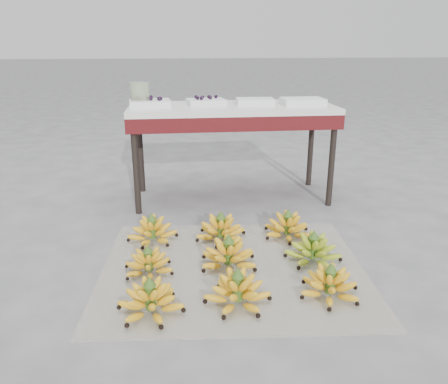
{
  "coord_description": "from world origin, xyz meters",
  "views": [
    {
      "loc": [
        -0.23,
        -1.87,
        1.03
      ],
      "look_at": [
        0.03,
        0.34,
        0.27
      ],
      "focal_mm": 35.0,
      "sensor_mm": 36.0,
      "label": 1
    }
  ],
  "objects": [
    {
      "name": "bunch_back_center",
      "position": [
        0.01,
        0.31,
        0.06
      ],
      "size": [
        0.34,
        0.34,
        0.17
      ],
      "rotation": [
        0.0,
        0.0,
        0.25
      ],
      "color": "yellow",
      "rests_on": "newspaper_mat"
    },
    {
      "name": "ground",
      "position": [
        0.0,
        0.0,
        0.0
      ],
      "size": [
        60.0,
        60.0,
        0.0
      ],
      "primitive_type": "plane",
      "color": "#5C5C5E",
      "rests_on": "ground"
    },
    {
      "name": "tray_left",
      "position": [
        -0.01,
        1.03,
        0.67
      ],
      "size": [
        0.27,
        0.21,
        0.06
      ],
      "color": "silver",
      "rests_on": "vendor_table"
    },
    {
      "name": "bunch_mid_left",
      "position": [
        -0.37,
        -0.02,
        0.06
      ],
      "size": [
        0.29,
        0.29,
        0.15
      ],
      "rotation": [
        0.0,
        0.0,
        0.27
      ],
      "color": "yellow",
      "rests_on": "newspaper_mat"
    },
    {
      "name": "tray_far_left",
      "position": [
        -0.37,
        1.0,
        0.67
      ],
      "size": [
        0.27,
        0.21,
        0.07
      ],
      "color": "silver",
      "rests_on": "vendor_table"
    },
    {
      "name": "glass_jar",
      "position": [
        -0.43,
        1.0,
        0.72
      ],
      "size": [
        0.13,
        0.13,
        0.15
      ],
      "primitive_type": "cylinder",
      "rotation": [
        0.0,
        0.0,
        -0.09
      ],
      "color": "beige",
      "rests_on": "vendor_table"
    },
    {
      "name": "bunch_front_center",
      "position": [
        0.01,
        -0.32,
        0.06
      ],
      "size": [
        0.34,
        0.34,
        0.17
      ],
      "rotation": [
        0.0,
        0.0,
        -0.27
      ],
      "color": "yellow",
      "rests_on": "newspaper_mat"
    },
    {
      "name": "bunch_mid_right",
      "position": [
        0.43,
        0.0,
        0.06
      ],
      "size": [
        0.35,
        0.35,
        0.17
      ],
      "rotation": [
        0.0,
        0.0,
        0.35
      ],
      "color": "olive",
      "rests_on": "newspaper_mat"
    },
    {
      "name": "bunch_front_right",
      "position": [
        0.41,
        -0.31,
        0.06
      ],
      "size": [
        0.28,
        0.28,
        0.16
      ],
      "rotation": [
        0.0,
        0.0,
        -0.07
      ],
      "color": "yellow",
      "rests_on": "newspaper_mat"
    },
    {
      "name": "newspaper_mat",
      "position": [
        0.03,
        -0.02,
        0.0
      ],
      "size": [
        1.33,
        1.15,
        0.01
      ],
      "primitive_type": "cube",
      "rotation": [
        0.0,
        0.0,
        -0.08
      ],
      "color": "white",
      "rests_on": "ground"
    },
    {
      "name": "bunch_mid_center",
      "position": [
        0.01,
        -0.0,
        0.06
      ],
      "size": [
        0.36,
        0.36,
        0.17
      ],
      "rotation": [
        0.0,
        0.0,
        0.34
      ],
      "color": "yellow",
      "rests_on": "newspaper_mat"
    },
    {
      "name": "bunch_front_left",
      "position": [
        -0.35,
        -0.35,
        0.06
      ],
      "size": [
        0.35,
        0.35,
        0.16
      ],
      "rotation": [
        0.0,
        0.0,
        -0.41
      ],
      "color": "yellow",
      "rests_on": "newspaper_mat"
    },
    {
      "name": "vendor_table",
      "position": [
        0.16,
        1.0,
        0.57
      ],
      "size": [
        1.34,
        0.54,
        0.65
      ],
      "color": "black",
      "rests_on": "ground"
    },
    {
      "name": "tray_far_right",
      "position": [
        0.63,
        0.96,
        0.67
      ],
      "size": [
        0.27,
        0.2,
        0.04
      ],
      "color": "silver",
      "rests_on": "vendor_table"
    },
    {
      "name": "bunch_back_right",
      "position": [
        0.38,
        0.3,
        0.06
      ],
      "size": [
        0.31,
        0.31,
        0.16
      ],
      "rotation": [
        0.0,
        0.0,
        0.15
      ],
      "color": "yellow",
      "rests_on": "newspaper_mat"
    },
    {
      "name": "bunch_back_left",
      "position": [
        -0.36,
        0.34,
        0.06
      ],
      "size": [
        0.27,
        0.27,
        0.16
      ],
      "rotation": [
        0.0,
        0.0,
        0.02
      ],
      "color": "yellow",
      "rests_on": "newspaper_mat"
    },
    {
      "name": "tray_right",
      "position": [
        0.32,
        1.02,
        0.66
      ],
      "size": [
        0.25,
        0.19,
        0.04
      ],
      "color": "silver",
      "rests_on": "vendor_table"
    }
  ]
}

